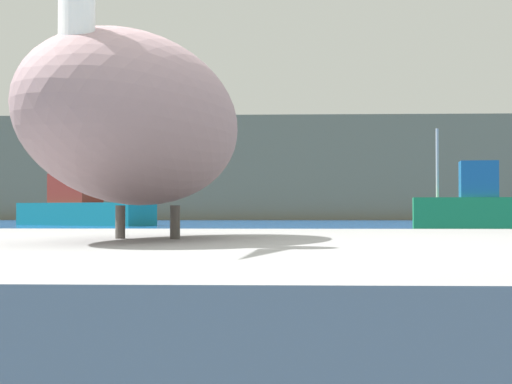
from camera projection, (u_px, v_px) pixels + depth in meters
The scene contains 5 objects.
hillside_backdrop at pixel (283, 171), 72.79m from camera, with size 140.00×12.07×8.80m, color #7F755B.
pier_dock at pixel (140, 362), 2.35m from camera, with size 2.93×2.85×0.72m, color gray.
pelican at pixel (139, 117), 2.36m from camera, with size 0.73×1.52×0.85m.
fishing_boat_green at pixel (475, 207), 33.82m from camera, with size 5.27×2.34×4.29m.
fishing_boat_teal at pixel (83, 208), 43.36m from camera, with size 7.94×5.56×5.00m.
Camera 1 is at (0.49, -2.00, 0.80)m, focal length 56.41 mm.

